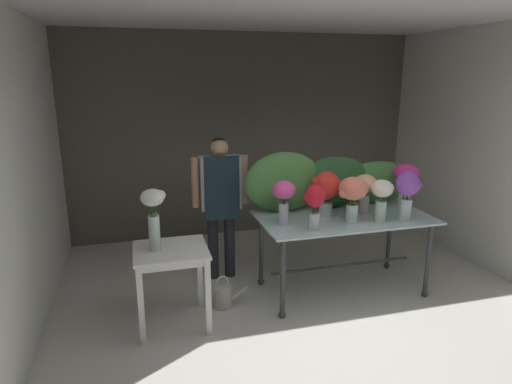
{
  "coord_description": "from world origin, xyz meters",
  "views": [
    {
      "loc": [
        -1.52,
        -2.56,
        2.27
      ],
      "look_at": [
        -0.43,
        1.4,
        1.18
      ],
      "focal_mm": 30.85,
      "sensor_mm": 36.0,
      "label": 1
    }
  ],
  "objects": [
    {
      "name": "side_table_white",
      "position": [
        -1.28,
        1.21,
        0.65
      ],
      "size": [
        0.66,
        0.6,
        0.76
      ],
      "color": "white",
      "rests_on": "ground"
    },
    {
      "name": "wall_left",
      "position": [
        -2.53,
        1.79,
        1.42
      ],
      "size": [
        0.12,
        3.7,
        2.84
      ],
      "primitive_type": "cube",
      "color": "silver",
      "rests_on": "ground"
    },
    {
      "name": "watering_can",
      "position": [
        -0.78,
        1.39,
        0.13
      ],
      "size": [
        0.35,
        0.18,
        0.34
      ],
      "color": "#B7B2A8",
      "rests_on": "ground"
    },
    {
      "name": "vase_fuchsia_carnations",
      "position": [
        -0.17,
        1.34,
        1.13
      ],
      "size": [
        0.23,
        0.23,
        0.44
      ],
      "color": "silver",
      "rests_on": "display_table_glass"
    },
    {
      "name": "vase_scarlet_anemones",
      "position": [
        0.34,
        1.48,
        1.14
      ],
      "size": [
        0.33,
        0.28,
        0.47
      ],
      "color": "silver",
      "rests_on": "display_table_glass"
    },
    {
      "name": "florist",
      "position": [
        -0.66,
        2.08,
        1.0
      ],
      "size": [
        0.63,
        0.24,
        1.62
      ],
      "color": "#232328",
      "rests_on": "ground"
    },
    {
      "name": "vase_crimson_hydrangea",
      "position": [
        0.06,
        1.12,
        1.11
      ],
      "size": [
        0.21,
        0.19,
        0.44
      ],
      "color": "silver",
      "rests_on": "display_table_glass"
    },
    {
      "name": "ceiling_slab",
      "position": [
        0.0,
        1.79,
        2.9
      ],
      "size": [
        5.17,
        3.7,
        0.12
      ],
      "primitive_type": "cube",
      "color": "silver",
      "rests_on": "wall_back"
    },
    {
      "name": "display_table_glass",
      "position": [
        0.53,
        1.41,
        0.71
      ],
      "size": [
        1.79,
        0.94,
        0.85
      ],
      "color": "silver",
      "rests_on": "ground"
    },
    {
      "name": "wall_back",
      "position": [
        0.0,
        3.58,
        1.42
      ],
      "size": [
        5.05,
        0.12,
        2.84
      ],
      "primitive_type": "cube",
      "color": "#5B564C",
      "rests_on": "ground"
    },
    {
      "name": "vase_peach_freesia",
      "position": [
        0.77,
        1.45,
        1.12
      ],
      "size": [
        0.25,
        0.24,
        0.42
      ],
      "color": "silver",
      "rests_on": "display_table_glass"
    },
    {
      "name": "vase_coral_tulips",
      "position": [
        0.51,
        1.22,
        1.15
      ],
      "size": [
        0.32,
        0.28,
        0.47
      ],
      "color": "silver",
      "rests_on": "display_table_glass"
    },
    {
      "name": "vase_ivory_ranunculus",
      "position": [
        0.8,
        1.16,
        1.11
      ],
      "size": [
        0.23,
        0.22,
        0.43
      ],
      "color": "silver",
      "rests_on": "display_table_glass"
    },
    {
      "name": "vase_violet_roses",
      "position": [
        1.06,
        1.13,
        1.16
      ],
      "size": [
        0.28,
        0.24,
        0.5
      ],
      "color": "silver",
      "rests_on": "display_table_glass"
    },
    {
      "name": "vase_magenta_snapdragons",
      "position": [
        1.29,
        1.51,
        1.17
      ],
      "size": [
        0.3,
        0.28,
        0.5
      ],
      "color": "silver",
      "rests_on": "display_table_glass"
    },
    {
      "name": "vase_white_roses_tall",
      "position": [
        -1.41,
        1.21,
        1.11
      ],
      "size": [
        0.22,
        0.2,
        0.56
      ],
      "color": "silver",
      "rests_on": "side_table_white"
    },
    {
      "name": "wall_right",
      "position": [
        2.53,
        1.79,
        1.42
      ],
      "size": [
        0.12,
        3.7,
        2.84
      ],
      "primitive_type": "cube",
      "color": "silver",
      "rests_on": "ground"
    },
    {
      "name": "ground_plane",
      "position": [
        0.0,
        1.79,
        0.0
      ],
      "size": [
        7.88,
        7.88,
        0.0
      ],
      "primitive_type": "plane",
      "color": "beige"
    },
    {
      "name": "foliage_backdrop",
      "position": [
        0.44,
        1.76,
        1.14
      ],
      "size": [
        1.99,
        0.31,
        0.65
      ],
      "color": "#477F3D",
      "rests_on": "display_table_glass"
    }
  ]
}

